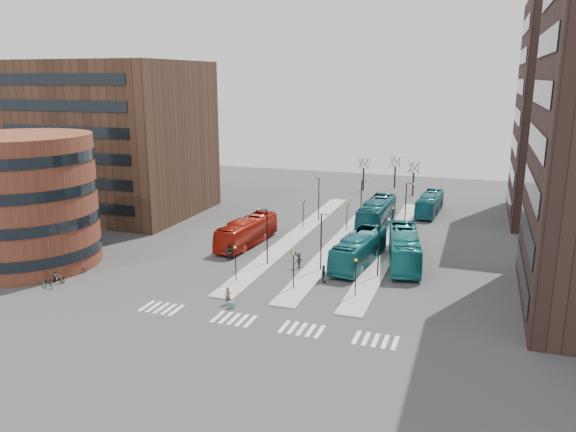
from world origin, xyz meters
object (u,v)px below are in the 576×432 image
(teal_bus_c, at_px, (404,248))
(commuter_c, at_px, (299,260))
(bicycle_near, at_px, (48,283))
(teal_bus_b, at_px, (377,213))
(teal_bus_d, at_px, (430,204))
(teal_bus_a, at_px, (359,249))
(suitcase, at_px, (232,305))
(bicycle_far, at_px, (79,269))
(commuter_a, at_px, (229,252))
(commuter_b, at_px, (324,274))
(bicycle_mid, at_px, (57,278))
(red_bus, at_px, (247,232))
(traveller, at_px, (228,296))

(teal_bus_c, bearing_deg, commuter_c, -163.12)
(bicycle_near, bearing_deg, teal_bus_b, -13.92)
(teal_bus_d, bearing_deg, teal_bus_a, -97.14)
(teal_bus_a, bearing_deg, suitcase, -111.56)
(teal_bus_c, bearing_deg, bicycle_far, -165.89)
(teal_bus_b, xyz_separation_m, bicycle_far, (-25.75, -28.95, -1.39))
(teal_bus_c, height_order, commuter_a, teal_bus_c)
(bicycle_near, relative_size, bicycle_far, 1.11)
(suitcase, height_order, commuter_b, commuter_b)
(teal_bus_a, height_order, commuter_a, teal_bus_a)
(suitcase, relative_size, commuter_a, 0.32)
(commuter_a, bearing_deg, bicycle_mid, 20.00)
(teal_bus_a, distance_m, bicycle_mid, 31.01)
(red_bus, xyz_separation_m, teal_bus_d, (19.38, 23.41, -0.10))
(teal_bus_d, bearing_deg, red_bus, -125.86)
(bicycle_mid, bearing_deg, bicycle_near, -178.30)
(teal_bus_d, xyz_separation_m, commuter_c, (-10.80, -29.55, -0.68))
(teal_bus_a, relative_size, teal_bus_d, 1.10)
(teal_bus_d, bearing_deg, commuter_c, -106.32)
(red_bus, xyz_separation_m, teal_bus_b, (13.19, 13.98, 0.19))
(teal_bus_a, distance_m, teal_bus_d, 26.64)
(suitcase, height_order, red_bus, red_bus)
(commuter_c, bearing_deg, teal_bus_c, 139.48)
(red_bus, bearing_deg, suitcase, -66.12)
(red_bus, height_order, commuter_b, red_bus)
(commuter_c, bearing_deg, bicycle_far, -44.69)
(commuter_c, bearing_deg, suitcase, 12.05)
(red_bus, relative_size, bicycle_far, 7.13)
(suitcase, relative_size, red_bus, 0.05)
(teal_bus_d, xyz_separation_m, bicycle_near, (-31.94, -42.86, -1.05))
(commuter_b, bearing_deg, red_bus, 34.27)
(commuter_b, height_order, bicycle_near, commuter_b)
(teal_bus_d, xyz_separation_m, commuter_a, (-18.94, -29.50, -0.59))
(commuter_a, relative_size, bicycle_mid, 1.07)
(suitcase, bearing_deg, commuter_c, 65.14)
(red_bus, distance_m, teal_bus_b, 19.22)
(teal_bus_b, xyz_separation_m, teal_bus_d, (6.19, 9.43, -0.29))
(teal_bus_d, bearing_deg, teal_bus_b, -119.52)
(commuter_c, xyz_separation_m, bicycle_mid, (-21.14, -11.99, -0.32))
(bicycle_near, bearing_deg, teal_bus_d, -13.01)
(suitcase, height_order, traveller, traveller)
(teal_bus_d, distance_m, bicycle_mid, 52.41)
(teal_bus_b, relative_size, bicycle_near, 7.22)
(teal_bus_a, relative_size, bicycle_mid, 6.94)
(red_bus, distance_m, teal_bus_a, 14.60)
(teal_bus_a, bearing_deg, commuter_b, -101.76)
(teal_bus_c, xyz_separation_m, commuter_a, (-18.49, -5.18, -0.85))
(teal_bus_d, bearing_deg, suitcase, -103.66)
(teal_bus_a, relative_size, bicycle_far, 7.41)
(traveller, bearing_deg, teal_bus_d, 75.26)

